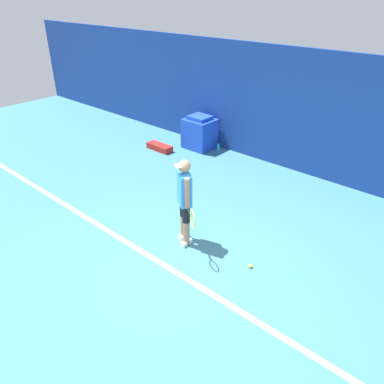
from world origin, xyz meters
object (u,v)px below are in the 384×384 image
(covered_chair, at_px, (200,133))
(water_bottle, at_px, (218,147))
(tennis_player, at_px, (185,199))
(tennis_ball, at_px, (250,266))
(equipment_bag, at_px, (160,147))

(covered_chair, relative_size, water_bottle, 4.05)
(tennis_player, height_order, tennis_ball, tennis_player)
(equipment_bag, bearing_deg, tennis_player, -38.36)
(water_bottle, bearing_deg, equipment_bag, -140.07)
(tennis_player, bearing_deg, equipment_bag, 176.09)
(tennis_player, bearing_deg, covered_chair, 161.35)
(tennis_ball, distance_m, equipment_bag, 5.64)
(tennis_player, height_order, covered_chair, tennis_player)
(tennis_ball, bearing_deg, equipment_bag, 151.72)
(covered_chair, height_order, equipment_bag, covered_chair)
(tennis_player, height_order, equipment_bag, tennis_player)
(tennis_player, relative_size, covered_chair, 1.74)
(tennis_player, bearing_deg, water_bottle, 154.21)
(tennis_ball, height_order, equipment_bag, equipment_bag)
(tennis_ball, relative_size, water_bottle, 0.28)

